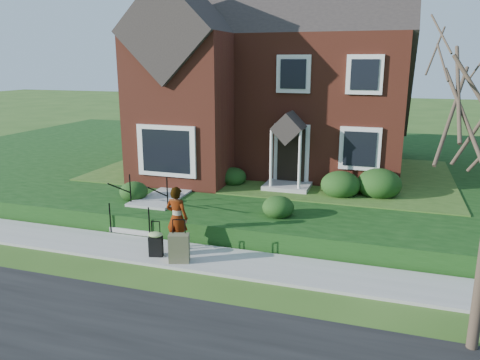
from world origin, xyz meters
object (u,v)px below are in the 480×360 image
at_px(front_steps, 146,212).
at_px(suitcase_olive, 179,248).
at_px(woman, 177,218).
at_px(suitcase_black, 156,243).

distance_m(front_steps, suitcase_olive, 3.20).
distance_m(woman, suitcase_olive, 1.05).
xyz_separation_m(suitcase_black, suitcase_olive, (0.74, -0.15, 0.00)).
bearing_deg(woman, suitcase_black, 70.45).
bearing_deg(suitcase_black, suitcase_olive, -24.94).
bearing_deg(suitcase_olive, suitcase_black, 150.90).
bearing_deg(suitcase_black, woman, 52.16).
bearing_deg(woman, suitcase_olive, 122.63).
bearing_deg(woman, front_steps, -35.03).
xyz_separation_m(woman, suitcase_olive, (0.43, -0.82, -0.49)).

